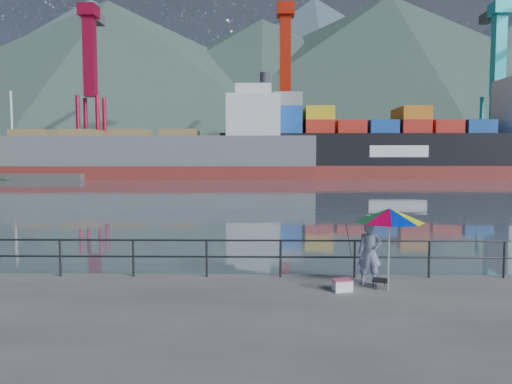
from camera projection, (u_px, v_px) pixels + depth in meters
The scene contains 14 objects.
ground at pixel (229, 377), 7.20m from camera, with size 24.00×11.00×0.50m, color #615F5C.
harbor_water at pixel (261, 169), 140.31m from camera, with size 500.00×280.00×0.00m, color slate.
far_dock at pixel (305, 173), 103.26m from camera, with size 200.00×40.00×0.40m, color #514F4C.
guardrail at pixel (243, 258), 12.33m from camera, with size 22.00×0.06×1.03m.
mountains at pixel (344, 90), 214.65m from camera, with size 600.00×332.80×80.00m.
port_cranes at pixel (413, 96), 92.79m from camera, with size 116.00×28.00×38.40m.
container_stacks at pixel (410, 159), 102.93m from camera, with size 58.00×5.40×7.80m.
fisherman at pixel (370, 253), 11.56m from camera, with size 0.59×0.39×1.63m, color #314386.
beach_umbrella at pixel (390, 215), 10.97m from camera, with size 1.94×1.94×2.02m.
folding_stool at pixel (380, 284), 11.24m from camera, with size 0.46×0.46×0.23m.
cooler_bag at pixel (342, 286), 11.04m from camera, with size 0.44×0.30×0.26m, color white.
fishing_rod at pixel (348, 273), 12.81m from camera, with size 0.02×0.02×2.15m, color black.
bulk_carrier at pixel (160, 154), 79.69m from camera, with size 57.24×9.91×14.50m.
container_ship at pixel (400, 144), 82.79m from camera, with size 61.27×10.21×18.10m.
Camera 1 is at (0.53, -10.46, 3.20)m, focal length 32.00 mm.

